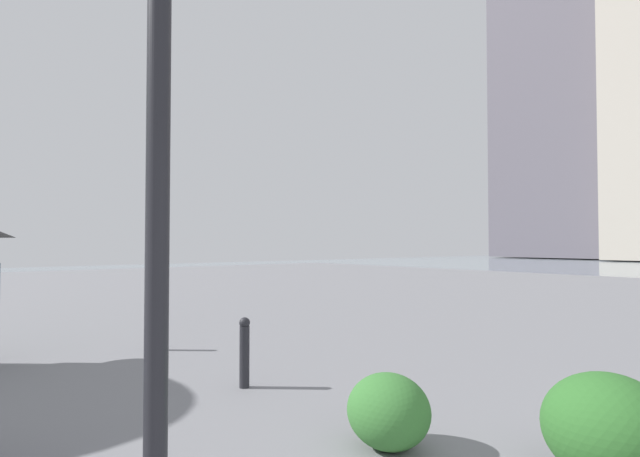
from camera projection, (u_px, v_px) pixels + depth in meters
building_highrise at (576, 110)px, 64.41m from camera, size 17.10×12.74×39.39m
lamppost at (159, 102)px, 3.04m from camera, size 0.98×0.28×3.83m
bollard_near at (244, 351)px, 6.10m from camera, size 0.13×0.13×0.84m
bollard_mid at (151, 322)px, 8.24m from camera, size 0.13×0.13×0.86m
shrub_low at (608, 428)px, 3.66m from camera, size 0.93×0.83×0.79m
shrub_round at (388, 411)px, 4.28m from camera, size 0.74×0.67×0.63m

